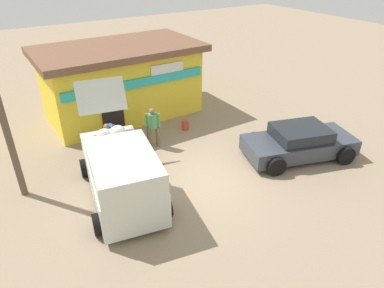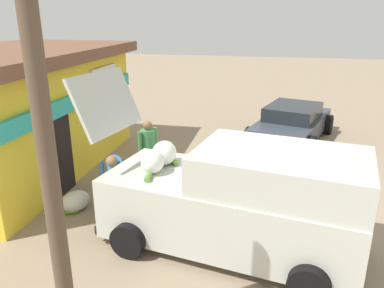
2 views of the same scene
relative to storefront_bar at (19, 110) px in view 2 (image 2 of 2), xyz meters
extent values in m
plane|color=gray|center=(0.21, -6.45, -1.60)|extent=(60.00, 60.00, 0.00)
cube|color=yellow|center=(0.00, 0.01, -0.18)|extent=(6.44, 3.54, 2.85)
cube|color=#2DB7B2|center=(0.02, -1.77, 0.39)|extent=(6.08, 0.20, 0.36)
cube|color=black|center=(-1.13, -1.76, -0.60)|extent=(0.90, 0.07, 2.00)
cube|color=white|center=(1.43, -1.74, 0.68)|extent=(1.50, 0.08, 0.60)
cube|color=brown|center=(0.00, 0.01, 1.39)|extent=(7.02, 4.12, 0.28)
cube|color=silver|center=(-2.39, -5.72, -0.89)|extent=(2.53, 4.59, 1.09)
cube|color=silver|center=(-2.53, -6.53, -0.03)|extent=(2.17, 2.95, 0.63)
cube|color=black|center=(-2.76, -7.81, -0.06)|extent=(1.52, 0.35, 0.48)
cube|color=silver|center=(-1.97, -3.36, 0.81)|extent=(1.69, 0.78, 1.08)
ellipsoid|color=silver|center=(-2.33, -4.32, -0.14)|extent=(0.49, 0.41, 0.41)
ellipsoid|color=silver|center=(-1.90, -4.41, -0.12)|extent=(0.54, 0.45, 0.45)
cylinder|color=olive|center=(-1.84, -4.54, -0.29)|extent=(0.27, 0.30, 0.11)
cylinder|color=#569E42|center=(-2.17, -4.24, -0.29)|extent=(0.26, 0.12, 0.12)
cylinder|color=#669D3A|center=(-2.65, -4.34, -0.30)|extent=(0.26, 0.13, 0.10)
cube|color=black|center=(-2.01, -3.54, -1.35)|extent=(1.70, 0.38, 0.16)
cube|color=red|center=(-2.70, -3.41, -0.84)|extent=(0.15, 0.08, 0.20)
cube|color=red|center=(-1.31, -3.66, -0.84)|extent=(0.15, 0.08, 0.20)
cylinder|color=black|center=(-3.61, -7.00, -1.30)|extent=(0.32, 0.64, 0.61)
cylinder|color=black|center=(-1.69, -7.34, -1.30)|extent=(0.32, 0.64, 0.61)
cylinder|color=black|center=(-3.09, -4.10, -1.30)|extent=(0.32, 0.64, 0.61)
cylinder|color=black|center=(-1.18, -4.44, -1.30)|extent=(0.32, 0.64, 0.61)
cube|color=#383D47|center=(3.99, -6.97, -1.13)|extent=(4.30, 2.77, 0.57)
cube|color=#1E2328|center=(3.99, -6.97, -0.63)|extent=(2.26, 1.98, 0.43)
cylinder|color=black|center=(5.02, -8.24, -1.27)|extent=(0.70, 0.40, 0.67)
cylinder|color=black|center=(5.55, -6.48, -1.27)|extent=(0.70, 0.40, 0.67)
cylinder|color=black|center=(2.43, -7.47, -1.27)|extent=(0.70, 0.40, 0.67)
cylinder|color=black|center=(2.96, -5.70, -1.27)|extent=(0.70, 0.40, 0.67)
cylinder|color=#726047|center=(-0.05, -3.59, -1.20)|extent=(0.15, 0.15, 0.80)
cylinder|color=#726047|center=(-0.34, -3.41, -1.20)|extent=(0.15, 0.15, 0.80)
cylinder|color=#4C9959|center=(-0.20, -3.50, -0.51)|extent=(0.47, 0.47, 0.57)
sphere|color=#8C6647|center=(-0.20, -3.50, -0.12)|extent=(0.22, 0.22, 0.22)
cylinder|color=#4C9959|center=(0.01, -3.63, -0.50)|extent=(0.09, 0.09, 0.54)
cylinder|color=#4C9959|center=(-0.40, -3.38, -0.50)|extent=(0.09, 0.09, 0.54)
cylinder|color=navy|center=(-1.36, -3.45, -1.19)|extent=(0.15, 0.15, 0.82)
cylinder|color=navy|center=(-1.41, -3.12, -1.19)|extent=(0.15, 0.15, 0.82)
cylinder|color=#3872B2|center=(-1.61, -3.32, -0.61)|extent=(0.71, 0.43, 0.62)
sphere|color=#8C6647|center=(-1.93, -3.36, -0.37)|extent=(0.22, 0.22, 0.22)
cylinder|color=#3872B2|center=(-1.81, -3.59, -0.71)|extent=(0.09, 0.09, 0.55)
cylinder|color=#3872B2|center=(-1.88, -3.11, -0.71)|extent=(0.09, 0.09, 0.55)
ellipsoid|color=silver|center=(-1.81, -2.41, -1.39)|extent=(0.79, 0.74, 0.41)
cylinder|color=#68AC3C|center=(-1.75, -2.05, -1.55)|extent=(0.26, 0.31, 0.10)
cylinder|color=#55A132|center=(-1.57, -2.48, -1.54)|extent=(0.24, 0.12, 0.12)
cylinder|color=#62B230|center=(-1.80, -2.15, -1.53)|extent=(0.33, 0.19, 0.14)
cylinder|color=#599A35|center=(-1.98, -2.40, -1.54)|extent=(0.25, 0.29, 0.12)
cylinder|color=#5AAB42|center=(-1.54, -2.46, -1.53)|extent=(0.36, 0.21, 0.15)
cylinder|color=#BF3F33|center=(1.57, -2.93, -1.39)|extent=(0.30, 0.30, 0.41)
cylinder|color=brown|center=(-5.02, -4.10, 0.58)|extent=(0.20, 0.20, 4.35)
camera|label=1|loc=(-5.17, -14.35, 5.18)|focal=32.67mm
camera|label=2|loc=(-8.25, -6.34, 2.32)|focal=35.40mm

